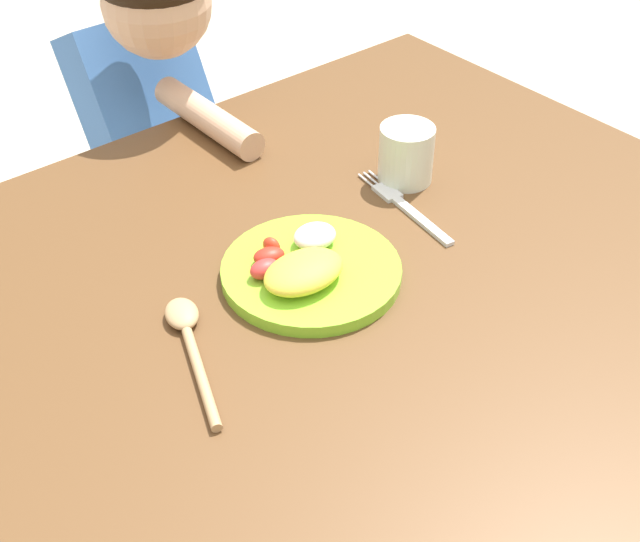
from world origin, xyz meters
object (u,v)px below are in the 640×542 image
spoon (189,336)px  person (154,174)px  drinking_cup (406,154)px  plate (308,269)px  fork (405,207)px

spoon → person: (0.29, 0.59, -0.19)m
drinking_cup → person: (-0.14, 0.50, -0.22)m
plate → drinking_cup: (0.25, 0.09, 0.03)m
drinking_cup → person: person is taller
fork → drinking_cup: drinking_cup is taller
plate → spoon: 0.17m
fork → spoon: size_ratio=1.00×
plate → drinking_cup: drinking_cup is taller
fork → drinking_cup: (0.05, 0.05, 0.04)m
plate → person: bearing=79.3°
plate → drinking_cup: size_ratio=2.68×
drinking_cup → fork: bearing=-133.3°
spoon → person: size_ratio=0.21×
plate → fork: (0.20, 0.03, -0.01)m
fork → spoon: 0.37m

